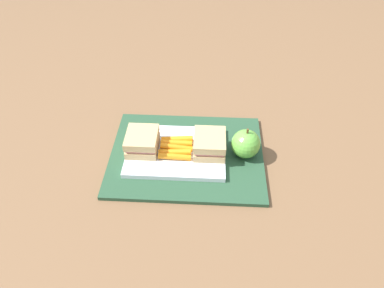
% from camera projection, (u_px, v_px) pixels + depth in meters
% --- Properties ---
extents(ground_plane, '(2.40, 2.40, 0.00)m').
position_uv_depth(ground_plane, '(187.00, 156.00, 0.84)').
color(ground_plane, brown).
extents(lunchbag_mat, '(0.36, 0.28, 0.01)m').
position_uv_depth(lunchbag_mat, '(187.00, 155.00, 0.84)').
color(lunchbag_mat, '#284C33').
rests_on(lunchbag_mat, ground_plane).
extents(food_tray, '(0.23, 0.17, 0.01)m').
position_uv_depth(food_tray, '(176.00, 151.00, 0.83)').
color(food_tray, white).
rests_on(food_tray, lunchbag_mat).
extents(sandwich_half_left, '(0.07, 0.08, 0.04)m').
position_uv_depth(sandwich_half_left, '(142.00, 142.00, 0.82)').
color(sandwich_half_left, tan).
rests_on(sandwich_half_left, food_tray).
extents(sandwich_half_right, '(0.07, 0.08, 0.04)m').
position_uv_depth(sandwich_half_right, '(210.00, 144.00, 0.81)').
color(sandwich_half_right, tan).
rests_on(sandwich_half_right, food_tray).
extents(carrot_sticks_bundle, '(0.08, 0.07, 0.02)m').
position_uv_depth(carrot_sticks_bundle, '(176.00, 148.00, 0.82)').
color(carrot_sticks_bundle, orange).
rests_on(carrot_sticks_bundle, food_tray).
extents(apple, '(0.07, 0.07, 0.08)m').
position_uv_depth(apple, '(246.00, 144.00, 0.81)').
color(apple, '#66B742').
rests_on(apple, lunchbag_mat).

